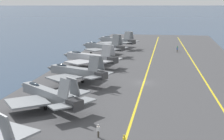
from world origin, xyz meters
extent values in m
plane|color=#2D425B|center=(0.00, 0.00, 0.00)|extent=(2000.00, 2000.00, 0.00)
cube|color=#424244|center=(0.00, 0.00, 0.20)|extent=(198.59, 46.83, 0.40)
cube|color=yellow|center=(0.00, -12.88, 0.40)|extent=(178.55, 8.64, 0.01)
cube|color=yellow|center=(0.00, 0.00, 0.40)|extent=(178.73, 0.36, 0.01)
cube|color=gray|center=(-34.62, 13.20, 2.15)|extent=(7.33, 7.27, 0.28)
cube|color=gray|center=(-40.31, 10.26, 5.17)|extent=(2.25, 2.53, 3.26)
cube|color=gray|center=(-18.95, 14.08, 2.61)|extent=(9.07, 10.92, 1.60)
cone|color=#5B5E60|center=(-14.41, 19.86, 2.61)|extent=(2.67, 2.82, 1.52)
cube|color=#38383A|center=(-23.60, 8.18, 2.61)|extent=(2.71, 2.75, 1.36)
ellipsoid|color=#232D38|center=(-16.58, 17.10, 3.37)|extent=(2.59, 2.96, 0.88)
cube|color=gray|center=(-22.11, 16.03, 2.09)|extent=(7.85, 7.91, 0.28)
cube|color=gray|center=(-16.32, 11.47, 2.09)|extent=(7.50, 7.35, 0.28)
cube|color=gray|center=(-23.41, 9.77, 4.80)|extent=(2.16, 2.42, 2.75)
cube|color=gray|center=(-22.09, 8.73, 4.80)|extent=(2.16, 2.42, 2.75)
cube|color=gray|center=(-25.01, 9.94, 2.61)|extent=(3.65, 3.68, 0.20)
cube|color=gray|center=(-21.55, 7.22, 2.61)|extent=(3.60, 3.43, 0.20)
cylinder|color=#B2B2B7|center=(-16.05, 17.77, 1.10)|extent=(0.16, 0.16, 1.41)
cylinder|color=black|center=(-16.05, 17.77, 0.70)|extent=(0.54, 0.61, 0.60)
cylinder|color=#B2B2B7|center=(-20.62, 13.77, 1.10)|extent=(0.16, 0.16, 1.41)
cylinder|color=black|center=(-20.62, 13.77, 0.70)|extent=(0.54, 0.61, 0.60)
cylinder|color=#B2B2B7|center=(-18.86, 12.38, 1.10)|extent=(0.16, 0.16, 1.41)
cylinder|color=black|center=(-18.86, 12.38, 0.70)|extent=(0.54, 0.61, 0.60)
cube|color=gray|center=(-3.03, 13.98, 2.92)|extent=(6.29, 11.12, 1.67)
cone|color=#5B5E60|center=(-0.26, 20.04, 2.92)|extent=(2.34, 2.63, 1.58)
cube|color=#38383A|center=(-5.87, 7.78, 2.92)|extent=(2.52, 2.49, 1.42)
ellipsoid|color=#232D38|center=(-1.58, 17.15, 3.71)|extent=(2.00, 2.92, 0.92)
cube|color=gray|center=(-6.48, 15.13, 2.38)|extent=(7.44, 7.34, 0.28)
cube|color=gray|center=(0.09, 12.12, 2.38)|extent=(6.37, 5.90, 0.28)
cube|color=gray|center=(-6.15, 9.27, 5.21)|extent=(1.72, 2.35, 2.86)
cube|color=gray|center=(-4.56, 8.54, 5.21)|extent=(1.72, 2.35, 2.86)
cube|color=gray|center=(-7.71, 9.13, 2.92)|extent=(3.54, 3.38, 0.20)
cube|color=gray|center=(-3.65, 7.27, 2.92)|extent=(3.26, 2.81, 0.20)
cylinder|color=#B2B2B7|center=(-1.26, 17.85, 1.24)|extent=(0.16, 0.16, 1.69)
cylinder|color=black|center=(-1.26, 17.85, 0.70)|extent=(0.45, 0.64, 0.60)
cylinder|color=#B2B2B7|center=(-4.58, 13.41, 1.24)|extent=(0.16, 0.16, 1.69)
cylinder|color=black|center=(-4.58, 13.41, 0.70)|extent=(0.45, 0.64, 0.60)
cylinder|color=#B2B2B7|center=(-2.46, 12.44, 1.24)|extent=(0.16, 0.16, 1.69)
cylinder|color=black|center=(-2.46, 12.44, 0.70)|extent=(0.45, 0.64, 0.60)
cube|color=#A8AAAF|center=(15.58, 15.51, 2.72)|extent=(6.88, 12.39, 1.81)
cone|color=#5B5E60|center=(18.62, 22.28, 2.72)|extent=(2.56, 2.91, 1.72)
cube|color=#38383A|center=(12.47, 8.58, 2.72)|extent=(2.74, 2.74, 1.54)
ellipsoid|color=#232D38|center=(17.17, 19.05, 3.57)|extent=(2.18, 3.24, 0.99)
cube|color=#A8AAAF|center=(11.92, 16.68, 2.13)|extent=(8.00, 7.95, 0.28)
cube|color=#A8AAAF|center=(18.89, 13.55, 2.13)|extent=(6.72, 6.47, 0.28)
cube|color=#A8AAAF|center=(12.17, 10.23, 4.99)|extent=(1.77, 2.56, 2.72)
cube|color=#A8AAAF|center=(13.90, 9.45, 4.99)|extent=(1.77, 2.56, 2.72)
cube|color=#A8AAAF|center=(10.58, 10.00, 2.72)|extent=(3.67, 3.57, 0.20)
cube|color=#A8AAAF|center=(14.79, 8.11, 2.72)|extent=(3.31, 3.03, 0.20)
cylinder|color=#B2B2B7|center=(17.53, 19.84, 1.11)|extent=(0.16, 0.16, 1.41)
cylinder|color=black|center=(17.53, 19.84, 0.70)|extent=(0.45, 0.64, 0.60)
cylinder|color=#B2B2B7|center=(13.90, 14.85, 1.11)|extent=(0.16, 0.16, 1.41)
cylinder|color=black|center=(13.90, 14.85, 0.70)|extent=(0.45, 0.64, 0.60)
cylinder|color=#B2B2B7|center=(16.21, 13.81, 1.11)|extent=(0.16, 0.16, 1.41)
cylinder|color=black|center=(16.21, 13.81, 0.70)|extent=(0.45, 0.64, 0.60)
cube|color=gray|center=(33.83, 15.54, 3.06)|extent=(6.81, 11.33, 1.64)
cone|color=#5B5E60|center=(36.94, 21.69, 3.06)|extent=(2.41, 2.71, 1.56)
cube|color=#38383A|center=(30.66, 9.25, 3.06)|extent=(2.55, 2.57, 1.40)
ellipsoid|color=#232D38|center=(35.46, 18.76, 3.84)|extent=(2.11, 2.98, 0.90)
cube|color=gray|center=(30.64, 16.70, 2.52)|extent=(7.22, 7.22, 0.28)
cube|color=gray|center=(36.67, 13.66, 2.52)|extent=(6.11, 6.13, 0.28)
cube|color=gray|center=(30.47, 10.78, 5.53)|extent=(1.90, 2.45, 3.25)
cube|color=gray|center=(32.01, 10.00, 5.53)|extent=(1.90, 2.45, 3.25)
cube|color=gray|center=(28.89, 10.68, 3.06)|extent=(3.59, 3.47, 0.20)
cube|color=gray|center=(32.86, 8.68, 3.06)|extent=(3.33, 2.96, 0.20)
cylinder|color=#B2B2B7|center=(35.82, 19.48, 1.32)|extent=(0.16, 0.16, 1.83)
cylinder|color=black|center=(35.82, 19.48, 0.70)|extent=(0.47, 0.63, 0.60)
cylinder|color=#B2B2B7|center=(32.27, 14.99, 1.32)|extent=(0.16, 0.16, 1.83)
cylinder|color=black|center=(32.27, 14.99, 0.70)|extent=(0.47, 0.63, 0.60)
cylinder|color=#B2B2B7|center=(34.32, 13.95, 1.32)|extent=(0.16, 0.16, 1.83)
cylinder|color=black|center=(34.32, 13.95, 0.70)|extent=(0.47, 0.63, 0.60)
cube|color=gray|center=(50.49, 13.94, 3.11)|extent=(8.10, 11.52, 1.74)
cone|color=#5B5E60|center=(54.34, 20.10, 3.11)|extent=(2.65, 2.88, 1.65)
cube|color=#38383A|center=(46.55, 7.64, 3.11)|extent=(2.77, 2.78, 1.48)
ellipsoid|color=#232D38|center=(52.51, 17.17, 3.94)|extent=(2.42, 3.09, 0.95)
cube|color=gray|center=(47.15, 15.53, 2.55)|extent=(7.79, 7.80, 0.28)
cube|color=gray|center=(53.38, 11.63, 2.55)|extent=(7.01, 6.88, 0.28)
cube|color=gray|center=(46.49, 9.27, 5.30)|extent=(1.96, 2.45, 2.60)
cube|color=gray|center=(48.04, 8.30, 5.30)|extent=(1.96, 2.45, 2.60)
cube|color=gray|center=(44.89, 9.27, 3.11)|extent=(3.66, 3.63, 0.20)
cube|color=gray|center=(48.74, 6.86, 3.11)|extent=(3.48, 3.24, 0.20)
cylinder|color=#B2B2B7|center=(52.95, 17.88, 1.32)|extent=(0.16, 0.16, 1.85)
cylinder|color=black|center=(52.95, 17.88, 0.70)|extent=(0.50, 0.63, 0.60)
cylinder|color=#B2B2B7|center=(48.79, 13.51, 1.32)|extent=(0.16, 0.16, 1.85)
cylinder|color=black|center=(48.79, 13.51, 0.70)|extent=(0.50, 0.63, 0.60)
cylinder|color=#B2B2B7|center=(50.85, 12.22, 1.32)|extent=(0.16, 0.16, 1.85)
cylinder|color=black|center=(50.85, 12.22, 0.70)|extent=(0.50, 0.63, 0.60)
cylinder|color=#4C473D|center=(43.14, -7.58, 0.85)|extent=(0.24, 0.24, 0.89)
cube|color=#284CB2|center=(43.14, -7.58, 1.60)|extent=(0.45, 0.37, 0.62)
sphere|color=beige|center=(43.14, -7.58, 2.04)|extent=(0.22, 0.22, 0.22)
sphere|color=#284CB2|center=(43.14, -7.58, 2.10)|extent=(0.24, 0.24, 0.24)
cylinder|color=#383328|center=(46.79, -7.74, 0.85)|extent=(0.24, 0.24, 0.90)
cube|color=green|center=(46.79, -7.74, 1.57)|extent=(0.37, 0.45, 0.54)
sphere|color=beige|center=(46.79, -7.74, 1.96)|extent=(0.22, 0.22, 0.22)
sphere|color=green|center=(46.79, -7.74, 2.02)|extent=(0.24, 0.24, 0.24)
cylinder|color=#4C473D|center=(-29.70, 3.44, 0.81)|extent=(0.24, 0.24, 0.83)
cube|color=white|center=(-29.70, 3.44, 1.52)|extent=(0.37, 0.44, 0.58)
sphere|color=#9E7051|center=(-29.70, 3.44, 1.94)|extent=(0.22, 0.22, 0.22)
sphere|color=white|center=(-29.70, 3.44, 2.00)|extent=(0.24, 0.24, 0.24)
cube|color=yellow|center=(-32.53, -0.18, 1.57)|extent=(0.45, 0.39, 0.54)
sphere|color=#9E7051|center=(-32.53, -0.18, 1.97)|extent=(0.22, 0.22, 0.22)
sphere|color=yellow|center=(-32.53, -0.18, 2.03)|extent=(0.24, 0.24, 0.24)
camera|label=1|loc=(-69.21, -4.90, 17.34)|focal=55.00mm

